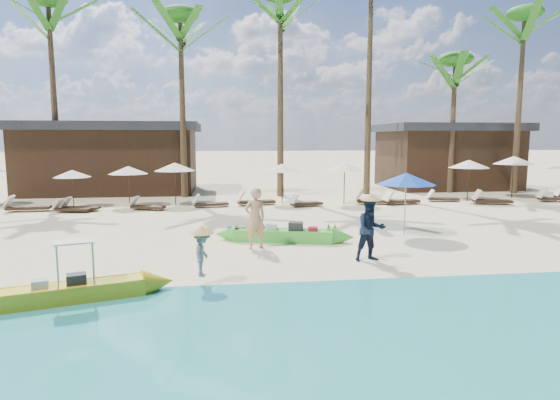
{
  "coord_description": "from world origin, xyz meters",
  "views": [
    {
      "loc": [
        -1.3,
        -12.83,
        3.29
      ],
      "look_at": [
        0.59,
        2.0,
        1.34
      ],
      "focal_mm": 30.0,
      "sensor_mm": 36.0,
      "label": 1
    }
  ],
  "objects": [
    {
      "name": "resort_parasol_5",
      "position": [
        -3.57,
        11.0,
        1.92
      ],
      "size": [
        2.07,
        2.07,
        2.13
      ],
      "color": "#352015",
      "rests_on": "ground"
    },
    {
      "name": "palm_3",
      "position": [
        -3.36,
        14.27,
        8.58
      ],
      "size": [
        2.08,
        2.08,
        10.52
      ],
      "color": "brown",
      "rests_on": "ground"
    },
    {
      "name": "yellow_canoe",
      "position": [
        -4.43,
        -3.2,
        0.2
      ],
      "size": [
        4.69,
        1.72,
        1.25
      ],
      "rotation": [
        0.0,
        0.0,
        0.3
      ],
      "color": "yellow",
      "rests_on": "ground"
    },
    {
      "name": "palm_6",
      "position": [
        12.84,
        14.52,
        7.05
      ],
      "size": [
        2.08,
        2.08,
        8.51
      ],
      "color": "brown",
      "rests_on": "ground"
    },
    {
      "name": "lounger_3_right",
      "position": [
        -8.07,
        9.1,
        0.18
      ],
      "size": [
        1.69,
        0.8,
        0.55
      ],
      "rotation": [
        0.0,
        0.0,
        -0.19
      ],
      "color": "#352015",
      "rests_on": "ground"
    },
    {
      "name": "lounger_6_right",
      "position": [
        2.76,
        9.53,
        0.19
      ],
      "size": [
        1.74,
        0.97,
        0.56
      ],
      "rotation": [
        0.0,
        0.0,
        0.29
      ],
      "color": "#352015",
      "rests_on": "ground"
    },
    {
      "name": "lounger_3_left",
      "position": [
        -10.21,
        9.66,
        0.22
      ],
      "size": [
        1.99,
        0.73,
        0.66
      ],
      "rotation": [
        0.0,
        0.0,
        0.07
      ],
      "color": "#352015",
      "rests_on": "ground"
    },
    {
      "name": "wet_sand_strip",
      "position": [
        0.0,
        -5.0,
        0.0
      ],
      "size": [
        240.0,
        4.5,
        0.01
      ],
      "primitive_type": "cube",
      "color": "tan",
      "rests_on": "ground"
    },
    {
      "name": "resort_parasol_4",
      "position": [
        -5.8,
        10.83,
        1.78
      ],
      "size": [
        1.92,
        1.92,
        1.98
      ],
      "color": "#352015",
      "rests_on": "ground"
    },
    {
      "name": "tourist",
      "position": [
        -0.29,
        1.02,
        0.93
      ],
      "size": [
        0.78,
        0.64,
        1.86
      ],
      "primitive_type": "imported",
      "rotation": [
        0.0,
        0.0,
        3.47
      ],
      "color": "tan",
      "rests_on": "ground"
    },
    {
      "name": "lounger_6_left",
      "position": [
        0.32,
        10.38,
        0.22
      ],
      "size": [
        2.02,
        0.93,
        0.66
      ],
      "rotation": [
        0.0,
        0.0,
        0.17
      ],
      "color": "#352015",
      "rests_on": "ground"
    },
    {
      "name": "palm_2",
      "position": [
        -10.45,
        15.08,
        9.18
      ],
      "size": [
        2.08,
        2.08,
        11.33
      ],
      "color": "brown",
      "rests_on": "ground"
    },
    {
      "name": "lounger_5_left",
      "position": [
        -1.9,
        9.94,
        0.2
      ],
      "size": [
        1.8,
        0.86,
        0.59
      ],
      "rotation": [
        0.0,
        0.0,
        0.2
      ],
      "color": "#352015",
      "rests_on": "ground"
    },
    {
      "name": "resort_parasol_7",
      "position": [
        4.93,
        10.21,
        1.9
      ],
      "size": [
        2.05,
        2.05,
        2.11
      ],
      "color": "#352015",
      "rests_on": "ground"
    },
    {
      "name": "lounger_8_left",
      "position": [
        10.33,
        10.55,
        0.19
      ],
      "size": [
        1.71,
        0.82,
        0.56
      ],
      "rotation": [
        0.0,
        0.0,
        -0.2
      ],
      "color": "#352015",
      "rests_on": "ground"
    },
    {
      "name": "green_canoe",
      "position": [
        0.69,
        1.87,
        0.22
      ],
      "size": [
        4.98,
        1.56,
        0.64
      ],
      "rotation": [
        0.0,
        0.0,
        -0.25
      ],
      "color": "green",
      "rests_on": "ground"
    },
    {
      "name": "lounger_7_right",
      "position": [
        7.66,
        9.67,
        0.22
      ],
      "size": [
        1.98,
        0.89,
        0.65
      ],
      "rotation": [
        0.0,
        0.0,
        0.17
      ],
      "color": "#352015",
      "rests_on": "ground"
    },
    {
      "name": "vendor_green",
      "position": [
        2.71,
        -0.81,
        0.86
      ],
      "size": [
        0.89,
        0.73,
        1.73
      ],
      "primitive_type": "imported",
      "rotation": [
        0.0,
        0.0,
        0.09
      ],
      "color": "#121C33",
      "rests_on": "ground"
    },
    {
      "name": "blue_umbrella",
      "position": [
        4.97,
        2.36,
        1.95
      ],
      "size": [
        2.01,
        2.01,
        2.16
      ],
      "color": "#99999E",
      "rests_on": "ground"
    },
    {
      "name": "palm_4",
      "position": [
        2.15,
        14.01,
        9.45
      ],
      "size": [
        2.08,
        2.08,
        11.7
      ],
      "color": "brown",
      "rests_on": "ground"
    },
    {
      "name": "resort_parasol_9",
      "position": [
        15.1,
        11.65,
        2.11
      ],
      "size": [
        2.28,
        2.28,
        2.35
      ],
      "color": "#352015",
      "rests_on": "ground"
    },
    {
      "name": "palm_5",
      "position": [
        7.45,
        14.38,
        10.82
      ],
      "size": [
        2.08,
        2.08,
        13.6
      ],
      "color": "brown",
      "rests_on": "ground"
    },
    {
      "name": "lounger_7_left",
      "position": [
        6.37,
        10.0,
        0.22
      ],
      "size": [
        2.02,
        0.94,
        0.66
      ],
      "rotation": [
        0.0,
        0.0,
        -0.18
      ],
      "color": "#352015",
      "rests_on": "ground"
    },
    {
      "name": "ground",
      "position": [
        0.0,
        0.0,
        0.0
      ],
      "size": [
        240.0,
        240.0,
        0.0
      ],
      "primitive_type": "plane",
      "color": "beige",
      "rests_on": "ground"
    },
    {
      "name": "lounger_9_right",
      "position": [
        16.18,
        9.67,
        0.2
      ],
      "size": [
        1.88,
        0.95,
        0.61
      ],
      "rotation": [
        0.0,
        0.0,
        -0.23
      ],
      "color": "#352015",
      "rests_on": "ground"
    },
    {
      "name": "lounger_4_left",
      "position": [
        -7.81,
        9.5,
        0.19
      ],
      "size": [
        1.75,
        0.79,
        0.57
      ],
      "rotation": [
        0.0,
        0.0,
        -0.17
      ],
      "color": "#352015",
      "rests_on": "ground"
    },
    {
      "name": "pavilion_east",
      "position": [
        14.0,
        17.5,
        2.2
      ],
      "size": [
        8.8,
        6.6,
        4.3
      ],
      "color": "#352015",
      "rests_on": "ground"
    },
    {
      "name": "lounger_9_left",
      "position": [
        12.28,
        9.2,
        0.22
      ],
      "size": [
        2.01,
        1.02,
        0.65
      ],
      "rotation": [
        0.0,
        0.0,
        -0.23
      ],
      "color": "#352015",
      "rests_on": "ground"
    },
    {
      "name": "pavilion_west",
      "position": [
        -8.0,
        17.5,
        2.19
      ],
      "size": [
        10.8,
        6.6,
        4.3
      ],
      "color": "#352015",
      "rests_on": "ground"
    },
    {
      "name": "palm_7",
      "position": [
        16.57,
        13.68,
        8.99
      ],
      "size": [
        2.08,
        2.08,
        11.08
      ],
      "color": "brown",
      "rests_on": "ground"
    },
    {
      "name": "lounger_4_right",
      "position": [
        -4.8,
        9.41,
        0.19
      ],
      "size": [
        1.72,
        0.97,
        0.56
      ],
      "rotation": [
        0.0,
        0.0,
        -0.3
      ],
      "color": "#352015",
      "rests_on": "ground"
    },
    {
      "name": "resort_parasol_8",
      "position": [
        11.85,
        10.62,
        1.98
      ],
      "size": [
        2.13,
        2.13,
        2.19
      ],
      "color": "#352015",
      "rests_on": "ground"
    },
    {
      "name": "vendor_yellow",
      "position": [
        -1.74,
        -2.33,
        0.71
      ],
      "size": [
        0.51,
        0.74,
        1.05
      ],
      "primitive_type": "imported",
      "rotation": [
        0.0,
        0.0,
        1.38
      ],
      "color": "gray",
      "rests_on": "ground"
    },
    {
      "name": "resort_parasol_3",
      "position": [
        -8.39,
        10.71,
        1.64
      ],
      "size": [
        1.77,
        1.77,
        1.82
      ],
      "color": "#352015",
      "rests_on": "ground"
    },
    {
      "name": "resort_parasol_6",
      "position": [
        1.82,
        10.78,
        1.85
      ],
      "size": [
        1.99,
        1.99,
        2.05
      ],
      "color": "#352015",
      "rests_on": "ground"
    }
  ]
}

